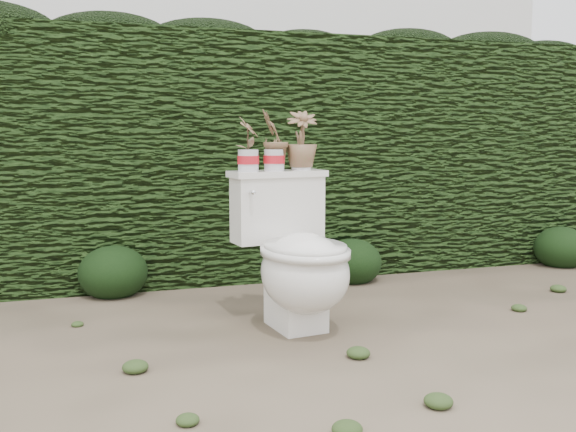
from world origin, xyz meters
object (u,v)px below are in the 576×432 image
object	(u,v)px
potted_plant_left	(248,146)
potted_plant_right	(301,142)
toilet	(297,259)
potted_plant_center	(274,141)

from	to	relation	value
potted_plant_left	potted_plant_right	distance (m)	0.30
toilet	potted_plant_right	size ratio (longest dim) A/B	2.63
potted_plant_left	potted_plant_right	bearing A→B (deg)	-50.22
potted_plant_right	potted_plant_center	bearing A→B (deg)	-165.05
potted_plant_center	potted_plant_right	bearing A→B (deg)	141.85
potted_plant_left	potted_plant_center	xyz separation A→B (m)	(0.14, 0.02, 0.02)
potted_plant_left	potted_plant_right	world-z (taller)	potted_plant_right
toilet	potted_plant_right	distance (m)	0.63
toilet	potted_plant_center	world-z (taller)	potted_plant_center
potted_plant_center	potted_plant_right	xyz separation A→B (m)	(0.15, 0.02, -0.00)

